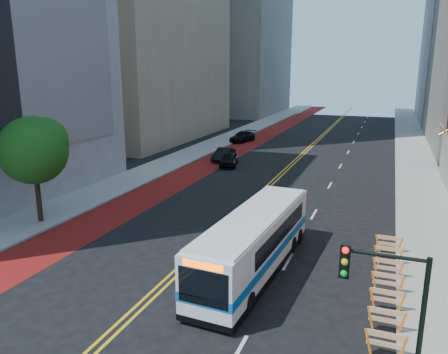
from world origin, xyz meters
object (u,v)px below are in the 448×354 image
traffic_signal (386,304)px  transit_bus (255,242)px  street_tree (34,148)px  car_c (243,137)px  car_a (229,159)px  car_b (224,154)px

traffic_signal → transit_bus: traffic_signal is taller
traffic_signal → street_tree: bearing=155.2°
car_c → street_tree: bearing=-81.4°
street_tree → car_a: bearing=75.0°
street_tree → car_b: (3.96, 22.35, -4.24)m
traffic_signal → car_a: traffic_signal is taller
street_tree → car_b: 23.09m
street_tree → car_a: size_ratio=1.64×
car_a → traffic_signal: bearing=-76.4°
car_b → car_c: bearing=99.0°
street_tree → transit_bus: 15.22m
car_b → car_a: bearing=-57.8°
transit_bus → car_b: 26.40m
transit_bus → street_tree: bearing=176.7°
street_tree → transit_bus: size_ratio=0.61×
car_c → traffic_signal: bearing=-55.3°
transit_bus → car_c: transit_bus is taller
street_tree → traffic_signal: size_ratio=1.32×
street_tree → traffic_signal: (20.66, -9.55, -1.19)m
street_tree → car_b: size_ratio=1.66×
street_tree → car_a: 21.23m
street_tree → transit_bus: street_tree is taller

